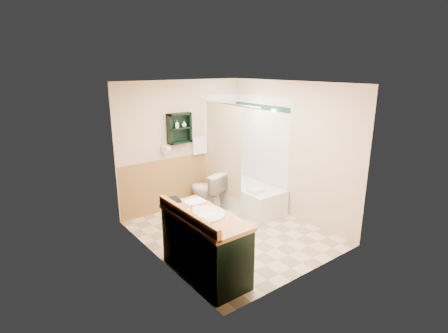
# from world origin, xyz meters

# --- Properties ---
(floor) EXTENTS (3.00, 3.00, 0.00)m
(floor) POSITION_xyz_m (0.00, 0.00, 0.00)
(floor) COLOR beige
(floor) RESTS_ON ground
(back_wall) EXTENTS (2.60, 0.04, 2.40)m
(back_wall) POSITION_xyz_m (0.00, 1.52, 1.20)
(back_wall) COLOR beige
(back_wall) RESTS_ON ground
(left_wall) EXTENTS (0.04, 3.00, 2.40)m
(left_wall) POSITION_xyz_m (-1.32, 0.00, 1.20)
(left_wall) COLOR beige
(left_wall) RESTS_ON ground
(right_wall) EXTENTS (0.04, 3.00, 2.40)m
(right_wall) POSITION_xyz_m (1.32, 0.00, 1.20)
(right_wall) COLOR beige
(right_wall) RESTS_ON ground
(ceiling) EXTENTS (2.60, 3.00, 0.04)m
(ceiling) POSITION_xyz_m (0.00, 0.00, 2.42)
(ceiling) COLOR white
(ceiling) RESTS_ON back_wall
(wainscot_left) EXTENTS (2.98, 2.98, 1.00)m
(wainscot_left) POSITION_xyz_m (-1.29, 0.00, 0.50)
(wainscot_left) COLOR tan
(wainscot_left) RESTS_ON left_wall
(wainscot_back) EXTENTS (2.58, 2.58, 1.00)m
(wainscot_back) POSITION_xyz_m (0.00, 1.49, 0.50)
(wainscot_back) COLOR tan
(wainscot_back) RESTS_ON back_wall
(mirror_frame) EXTENTS (1.30, 1.30, 1.00)m
(mirror_frame) POSITION_xyz_m (-1.27, -0.55, 1.50)
(mirror_frame) COLOR brown
(mirror_frame) RESTS_ON left_wall
(mirror_glass) EXTENTS (1.20, 1.20, 0.90)m
(mirror_glass) POSITION_xyz_m (-1.27, -0.55, 1.50)
(mirror_glass) COLOR white
(mirror_glass) RESTS_ON left_wall
(tile_right) EXTENTS (1.50, 1.50, 2.10)m
(tile_right) POSITION_xyz_m (1.28, 0.75, 1.05)
(tile_right) COLOR white
(tile_right) RESTS_ON right_wall
(tile_back) EXTENTS (0.95, 0.95, 2.10)m
(tile_back) POSITION_xyz_m (1.03, 1.48, 1.05)
(tile_back) COLOR white
(tile_back) RESTS_ON back_wall
(tile_accent) EXTENTS (1.50, 1.50, 0.10)m
(tile_accent) POSITION_xyz_m (1.27, 0.75, 1.90)
(tile_accent) COLOR #124125
(tile_accent) RESTS_ON right_wall
(wall_shelf) EXTENTS (0.45, 0.15, 0.55)m
(wall_shelf) POSITION_xyz_m (-0.10, 1.41, 1.55)
(wall_shelf) COLOR black
(wall_shelf) RESTS_ON back_wall
(hair_dryer) EXTENTS (0.10, 0.24, 0.18)m
(hair_dryer) POSITION_xyz_m (-0.40, 1.43, 1.20)
(hair_dryer) COLOR silver
(hair_dryer) RESTS_ON back_wall
(towel_bar) EXTENTS (0.40, 0.06, 0.40)m
(towel_bar) POSITION_xyz_m (0.35, 1.45, 1.35)
(towel_bar) COLOR white
(towel_bar) RESTS_ON back_wall
(curtain_rod) EXTENTS (0.03, 1.60, 0.03)m
(curtain_rod) POSITION_xyz_m (0.53, 0.75, 2.00)
(curtain_rod) COLOR silver
(curtain_rod) RESTS_ON back_wall
(shower_curtain) EXTENTS (1.05, 1.05, 1.70)m
(shower_curtain) POSITION_xyz_m (0.53, 0.92, 1.15)
(shower_curtain) COLOR #BBAF8D
(shower_curtain) RESTS_ON curtain_rod
(vanity) EXTENTS (0.59, 1.33, 0.84)m
(vanity) POSITION_xyz_m (-0.99, -0.70, 0.42)
(vanity) COLOR black
(vanity) RESTS_ON ground
(bathtub) EXTENTS (0.69, 1.50, 0.46)m
(bathtub) POSITION_xyz_m (0.93, 0.69, 0.23)
(bathtub) COLOR silver
(bathtub) RESTS_ON ground
(toilet) EXTENTS (0.56, 0.81, 0.72)m
(toilet) POSITION_xyz_m (0.27, 1.10, 0.36)
(toilet) COLOR silver
(toilet) RESTS_ON ground
(counter_towel) EXTENTS (0.27, 0.21, 0.04)m
(counter_towel) POSITION_xyz_m (-0.89, -0.31, 0.86)
(counter_towel) COLOR white
(counter_towel) RESTS_ON vanity
(vanity_book) EXTENTS (0.18, 0.05, 0.24)m
(vanity_book) POSITION_xyz_m (-1.16, -0.03, 0.96)
(vanity_book) COLOR black
(vanity_book) RESTS_ON vanity
(tub_towel) EXTENTS (0.25, 0.21, 0.07)m
(tub_towel) POSITION_xyz_m (0.76, 0.27, 0.50)
(tub_towel) COLOR white
(tub_towel) RESTS_ON bathtub
(soap_bottle_a) EXTENTS (0.11, 0.14, 0.06)m
(soap_bottle_a) POSITION_xyz_m (-0.15, 1.40, 1.60)
(soap_bottle_a) COLOR silver
(soap_bottle_a) RESTS_ON wall_shelf
(soap_bottle_b) EXTENTS (0.11, 0.13, 0.08)m
(soap_bottle_b) POSITION_xyz_m (-0.00, 1.40, 1.61)
(soap_bottle_b) COLOR silver
(soap_bottle_b) RESTS_ON wall_shelf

